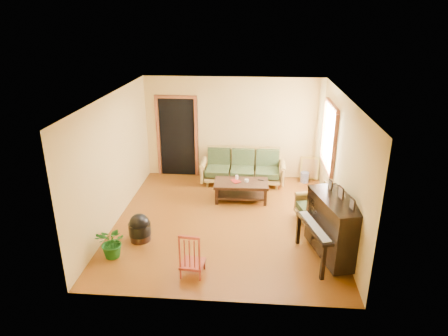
# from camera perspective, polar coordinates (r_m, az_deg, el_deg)

# --- Properties ---
(floor) EXTENTS (5.00, 5.00, 0.00)m
(floor) POSITION_cam_1_polar(r_m,az_deg,el_deg) (8.40, 0.19, -7.52)
(floor) COLOR #5F2F0C
(floor) RESTS_ON ground
(doorway) EXTENTS (1.08, 0.16, 2.05)m
(doorway) POSITION_cam_1_polar(r_m,az_deg,el_deg) (10.47, -6.69, 4.35)
(doorway) COLOR black
(doorway) RESTS_ON floor
(window) EXTENTS (0.12, 1.36, 1.46)m
(window) POSITION_cam_1_polar(r_m,az_deg,el_deg) (9.15, 14.83, 4.41)
(window) COLOR white
(window) RESTS_ON right_wall
(sofa) EXTENTS (2.07, 0.89, 0.88)m
(sofa) POSITION_cam_1_polar(r_m,az_deg,el_deg) (10.01, 2.67, 0.14)
(sofa) COLOR olive
(sofa) RESTS_ON floor
(coffee_table) EXTENTS (1.24, 0.69, 0.45)m
(coffee_table) POSITION_cam_1_polar(r_m,az_deg,el_deg) (9.20, 2.46, -3.29)
(coffee_table) COLOR black
(coffee_table) RESTS_ON floor
(armchair) EXTENTS (0.92, 0.95, 0.79)m
(armchair) POSITION_cam_1_polar(r_m,az_deg,el_deg) (8.38, 12.86, -5.14)
(armchair) COLOR olive
(armchair) RESTS_ON floor
(piano) EXTENTS (1.08, 1.45, 1.14)m
(piano) POSITION_cam_1_polar(r_m,az_deg,el_deg) (7.20, 15.48, -8.40)
(piano) COLOR black
(piano) RESTS_ON floor
(footstool) EXTENTS (0.44, 0.44, 0.40)m
(footstool) POSITION_cam_1_polar(r_m,az_deg,el_deg) (7.81, -11.93, -8.73)
(footstool) COLOR black
(footstool) RESTS_ON floor
(red_chair) EXTENTS (0.41, 0.45, 0.80)m
(red_chair) POSITION_cam_1_polar(r_m,az_deg,el_deg) (6.65, -4.56, -12.01)
(red_chair) COLOR maroon
(red_chair) RESTS_ON floor
(leaning_frame) EXTENTS (0.48, 0.15, 0.63)m
(leaning_frame) POSITION_cam_1_polar(r_m,az_deg,el_deg) (10.53, 12.13, 0.01)
(leaning_frame) COLOR gold
(leaning_frame) RESTS_ON floor
(ceramic_crock) EXTENTS (0.24, 0.24, 0.27)m
(ceramic_crock) POSITION_cam_1_polar(r_m,az_deg,el_deg) (10.38, 11.45, -1.31)
(ceramic_crock) COLOR navy
(ceramic_crock) RESTS_ON floor
(potted_plant) EXTENTS (0.66, 0.61, 0.59)m
(potted_plant) POSITION_cam_1_polar(r_m,az_deg,el_deg) (7.36, -15.60, -10.19)
(potted_plant) COLOR #1B5C1A
(potted_plant) RESTS_ON floor
(book) EXTENTS (0.26, 0.28, 0.02)m
(book) POSITION_cam_1_polar(r_m,az_deg,el_deg) (9.10, 1.24, -1.97)
(book) COLOR maroon
(book) RESTS_ON coffee_table
(candle) EXTENTS (0.09, 0.09, 0.11)m
(candle) POSITION_cam_1_polar(r_m,az_deg,el_deg) (9.20, 1.84, -1.38)
(candle) COLOR white
(candle) RESTS_ON coffee_table
(glass_jar) EXTENTS (0.12, 0.12, 0.06)m
(glass_jar) POSITION_cam_1_polar(r_m,az_deg,el_deg) (9.12, 3.25, -1.79)
(glass_jar) COLOR silver
(glass_jar) RESTS_ON coffee_table
(remote) EXTENTS (0.15, 0.09, 0.01)m
(remote) POSITION_cam_1_polar(r_m,az_deg,el_deg) (9.23, 5.29, -1.72)
(remote) COLOR black
(remote) RESTS_ON coffee_table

